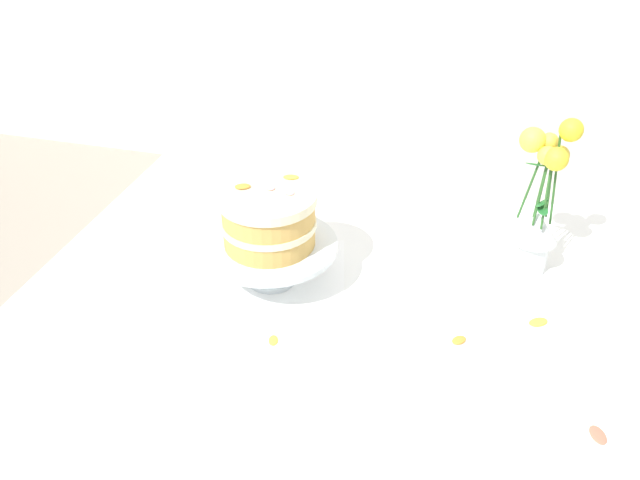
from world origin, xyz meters
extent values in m
cube|color=white|center=(0.00, 0.00, 0.72)|extent=(1.40, 1.00, 0.03)
cylinder|color=brown|center=(-0.60, 0.40, 0.35)|extent=(0.06, 0.06, 0.71)
cylinder|color=brown|center=(0.60, 0.40, 0.35)|extent=(0.06, 0.06, 0.71)
cube|color=white|center=(-0.18, -0.01, 0.74)|extent=(0.39, 0.39, 0.00)
cylinder|color=silver|center=(-0.18, -0.01, 0.75)|extent=(0.11, 0.11, 0.01)
cylinder|color=silver|center=(-0.18, -0.01, 0.79)|extent=(0.03, 0.03, 0.07)
cylinder|color=silver|center=(-0.18, -0.01, 0.83)|extent=(0.29, 0.29, 0.01)
cylinder|color=tan|center=(-0.18, -0.01, 0.86)|extent=(0.19, 0.19, 0.04)
cylinder|color=beige|center=(-0.18, -0.01, 0.89)|extent=(0.20, 0.20, 0.01)
cylinder|color=tan|center=(-0.18, -0.01, 0.92)|extent=(0.19, 0.19, 0.04)
cylinder|color=beige|center=(-0.18, -0.01, 0.95)|extent=(0.20, 0.20, 0.02)
ellipsoid|color=yellow|center=(-0.15, 0.06, 0.96)|extent=(0.04, 0.03, 0.00)
ellipsoid|color=pink|center=(-0.18, 0.01, 0.96)|extent=(0.03, 0.03, 0.00)
ellipsoid|color=pink|center=(-0.14, 0.00, 0.96)|extent=(0.04, 0.03, 0.00)
ellipsoid|color=orange|center=(-0.24, -0.01, 0.96)|extent=(0.04, 0.03, 0.01)
cylinder|color=silver|center=(0.36, 0.18, 0.78)|extent=(0.08, 0.08, 0.08)
cone|color=silver|center=(0.36, 0.18, 0.86)|extent=(0.10, 0.10, 0.07)
cylinder|color=#2D6028|center=(0.38, 0.17, 0.98)|extent=(0.02, 0.01, 0.22)
sphere|color=yellow|center=(0.39, 0.17, 1.09)|extent=(0.05, 0.05, 0.05)
cylinder|color=#2D6028|center=(0.38, 0.19, 0.94)|extent=(0.02, 0.02, 0.15)
sphere|color=yellow|center=(0.38, 0.20, 1.02)|extent=(0.04, 0.04, 0.04)
cylinder|color=#2D6028|center=(0.36, 0.19, 0.96)|extent=(0.01, 0.01, 0.18)
sphere|color=yellow|center=(0.36, 0.19, 1.05)|extent=(0.04, 0.04, 0.04)
cylinder|color=#2D6028|center=(0.34, 0.18, 0.96)|extent=(0.03, 0.01, 0.19)
sphere|color=yellow|center=(0.32, 0.18, 1.05)|extent=(0.05, 0.05, 0.05)
ellipsoid|color=#236B2D|center=(0.34, 0.17, 1.00)|extent=(0.05, 0.02, 0.01)
cylinder|color=#2D6028|center=(0.36, 0.17, 0.95)|extent=(0.01, 0.02, 0.16)
sphere|color=yellow|center=(0.36, 0.16, 1.03)|extent=(0.04, 0.04, 0.04)
ellipsoid|color=#236B2D|center=(0.37, 0.16, 0.92)|extent=(0.04, 0.05, 0.01)
cylinder|color=#2D6028|center=(0.37, 0.16, 0.95)|extent=(0.01, 0.03, 0.17)
sphere|color=yellow|center=(0.37, 0.15, 1.03)|extent=(0.05, 0.05, 0.05)
ellipsoid|color=#236B2D|center=(0.37, 0.15, 0.91)|extent=(0.03, 0.05, 0.01)
ellipsoid|color=yellow|center=(0.39, -0.01, 0.74)|extent=(0.05, 0.05, 0.01)
ellipsoid|color=orange|center=(0.24, -0.10, 0.74)|extent=(0.04, 0.04, 0.01)
ellipsoid|color=#E56B51|center=(0.48, -0.28, 0.74)|extent=(0.04, 0.05, 0.00)
ellipsoid|color=yellow|center=(-0.11, -0.20, 0.74)|extent=(0.03, 0.03, 0.00)
camera|label=1|loc=(0.23, -1.11, 1.62)|focal=36.97mm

